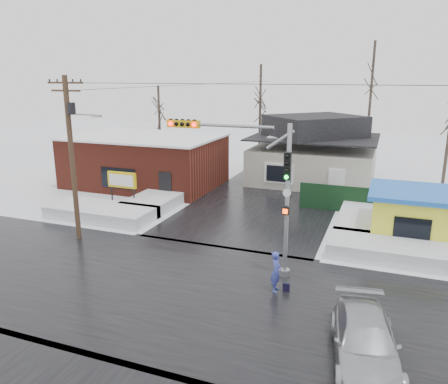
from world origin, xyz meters
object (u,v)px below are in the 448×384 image
(pedestrian, at_px, (276,272))
(car, at_px, (365,342))
(kiosk, at_px, (411,215))
(utility_pole, at_px, (72,149))
(traffic_signal, at_px, (253,177))
(marquee_sign, at_px, (122,181))

(pedestrian, height_order, car, pedestrian)
(kiosk, distance_m, pedestrian, 10.23)
(utility_pole, relative_size, kiosk, 1.96)
(traffic_signal, relative_size, utility_pole, 0.78)
(utility_pole, distance_m, pedestrian, 12.83)
(pedestrian, bearing_deg, kiosk, -34.78)
(traffic_signal, distance_m, kiosk, 10.43)
(marquee_sign, distance_m, kiosk, 18.51)
(pedestrian, distance_m, car, 5.32)
(kiosk, xyz_separation_m, car, (-1.65, -12.27, -0.74))
(traffic_signal, distance_m, utility_pole, 10.39)
(marquee_sign, xyz_separation_m, kiosk, (18.50, 0.50, -0.46))
(marquee_sign, height_order, car, marquee_sign)
(traffic_signal, xyz_separation_m, car, (5.42, -5.24, -3.82))
(traffic_signal, relative_size, marquee_sign, 2.75)
(kiosk, xyz_separation_m, pedestrian, (-5.50, -8.61, -0.57))
(car, bearing_deg, marquee_sign, 135.50)
(car, bearing_deg, traffic_signal, 126.39)
(utility_pole, height_order, marquee_sign, utility_pole)
(traffic_signal, bearing_deg, marquee_sign, 150.28)
(utility_pole, relative_size, car, 1.82)
(kiosk, bearing_deg, pedestrian, -122.57)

